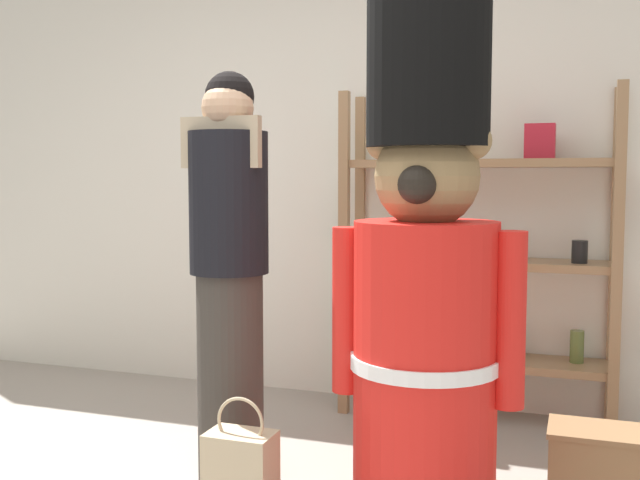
% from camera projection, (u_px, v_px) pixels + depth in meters
% --- Properties ---
extents(back_wall, '(6.40, 0.12, 2.60)m').
position_uv_depth(back_wall, '(380.00, 165.00, 4.13)').
color(back_wall, silver).
rests_on(back_wall, ground_plane).
extents(merchandise_shelf, '(1.37, 0.35, 1.67)m').
position_uv_depth(merchandise_shelf, '(476.00, 255.00, 3.78)').
color(merchandise_shelf, '#93704C').
rests_on(merchandise_shelf, ground_plane).
extents(teddy_bear_guard, '(0.68, 0.52, 1.82)m').
position_uv_depth(teddy_bear_guard, '(426.00, 292.00, 2.58)').
color(teddy_bear_guard, red).
rests_on(teddy_bear_guard, ground_plane).
extents(person_shopper, '(0.33, 0.32, 1.65)m').
position_uv_depth(person_shopper, '(229.00, 268.00, 3.00)').
color(person_shopper, '#38332D').
rests_on(person_shopper, ground_plane).
extents(shopping_bag, '(0.24, 0.16, 0.45)m').
position_uv_depth(shopping_bag, '(241.00, 475.00, 2.68)').
color(shopping_bag, '#C1AD89').
rests_on(shopping_bag, ground_plane).
extents(display_crate, '(0.40, 0.25, 0.31)m').
position_uv_depth(display_crate, '(603.00, 470.00, 2.76)').
color(display_crate, olive).
rests_on(display_crate, ground_plane).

